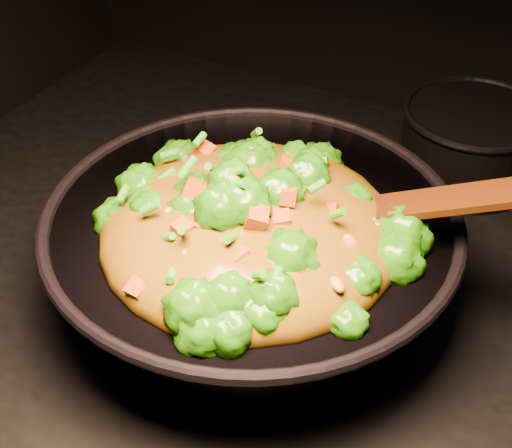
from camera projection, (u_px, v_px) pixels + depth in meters
The scene contains 4 objects.
wok at pixel (252, 262), 0.89m from camera, with size 0.45×0.45×0.13m, color black, non-canonical shape.
stir_fry at pixel (250, 196), 0.79m from camera, with size 0.32×0.32×0.11m, color #226C07, non-canonical shape.
spatula at pixel (425, 203), 0.79m from camera, with size 0.29×0.04×0.01m, color #3A1209.
back_pot at pixel (470, 143), 1.10m from camera, with size 0.19×0.19×0.11m, color black.
Camera 1 is at (0.28, -0.64, 1.55)m, focal length 55.00 mm.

